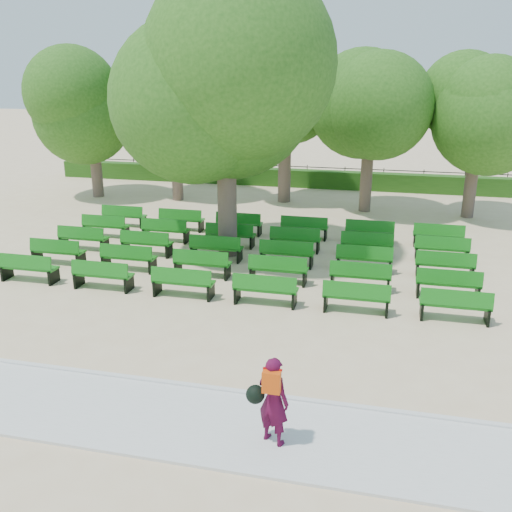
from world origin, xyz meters
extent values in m
plane|color=#D6B98E|center=(0.00, 0.00, 0.00)|extent=(120.00, 120.00, 0.00)
cube|color=silver|center=(0.00, -7.40, 0.03)|extent=(30.00, 2.20, 0.06)
cube|color=silver|center=(0.00, -6.25, 0.05)|extent=(30.00, 0.12, 0.10)
cube|color=#225014|center=(0.00, 14.00, 0.45)|extent=(26.00, 0.70, 0.90)
cube|color=#137115|center=(1.10, 1.50, 0.44)|extent=(1.76, 0.56, 0.06)
cube|color=#137115|center=(1.10, 1.30, 0.68)|extent=(1.75, 0.21, 0.41)
cylinder|color=brown|center=(0.10, 2.11, 1.84)|extent=(0.64, 0.64, 3.68)
ellipsoid|color=#2F631A|center=(0.10, 2.11, 5.32)|extent=(5.98, 5.98, 5.38)
imported|color=#470A28|center=(3.67, -7.60, 0.86)|extent=(0.69, 0.58, 1.60)
cube|color=#D9480B|center=(3.67, -7.78, 1.32)|extent=(0.30, 0.15, 0.37)
sphere|color=black|center=(3.38, -7.65, 0.97)|extent=(0.32, 0.32, 0.32)
camera|label=1|loc=(5.28, -15.68, 6.18)|focal=40.00mm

